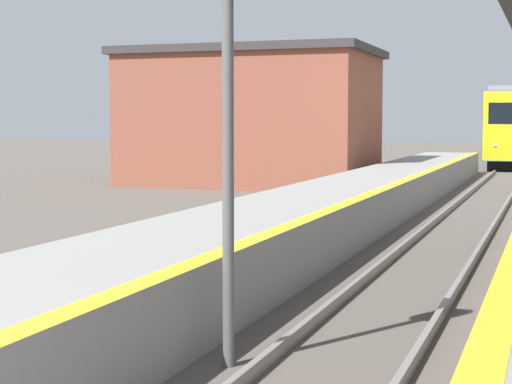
# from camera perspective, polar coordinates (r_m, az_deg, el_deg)

# --- Properties ---
(signal_near) EXTENTS (0.36, 0.31, 4.73)m
(signal_near) POSITION_cam_1_polar(r_m,az_deg,el_deg) (8.73, -1.93, 9.68)
(signal_near) COLOR #595959
(signal_near) RESTS_ON ground
(station_building) EXTENTS (9.77, 6.52, 5.37)m
(station_building) POSITION_cam_1_polar(r_m,az_deg,el_deg) (34.19, -0.30, 5.03)
(station_building) COLOR brown
(station_building) RESTS_ON ground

